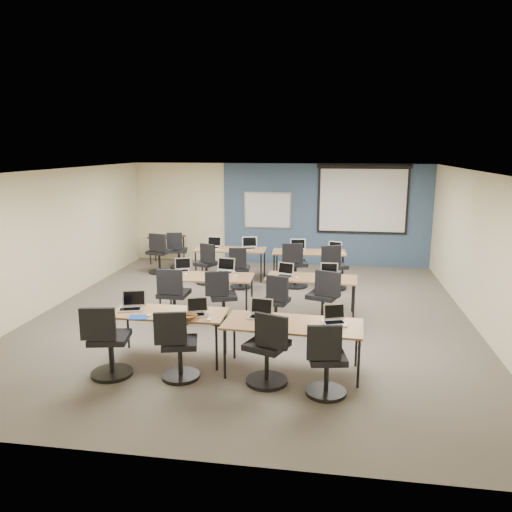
% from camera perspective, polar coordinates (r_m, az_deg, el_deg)
% --- Properties ---
extents(floor, '(8.00, 9.00, 0.02)m').
position_cam_1_polar(floor, '(9.49, -0.44, -6.83)').
color(floor, '#6B6354').
rests_on(floor, ground).
extents(ceiling, '(8.00, 9.00, 0.02)m').
position_cam_1_polar(ceiling, '(8.98, -0.46, 9.68)').
color(ceiling, white).
rests_on(ceiling, ground).
extents(wall_back, '(8.00, 0.04, 2.70)m').
position_cam_1_polar(wall_back, '(13.54, 2.63, 4.82)').
color(wall_back, beige).
rests_on(wall_back, ground).
extents(wall_front, '(8.00, 0.04, 2.70)m').
position_cam_1_polar(wall_front, '(4.91, -9.04, -8.89)').
color(wall_front, beige).
rests_on(wall_front, ground).
extents(wall_left, '(0.04, 9.00, 2.70)m').
position_cam_1_polar(wall_left, '(10.54, -22.46, 1.74)').
color(wall_left, beige).
rests_on(wall_left, ground).
extents(wall_right, '(0.04, 9.00, 2.70)m').
position_cam_1_polar(wall_right, '(9.38, 24.45, 0.36)').
color(wall_right, beige).
rests_on(wall_right, ground).
extents(blue_accent_panel, '(5.50, 0.04, 2.70)m').
position_cam_1_polar(blue_accent_panel, '(13.44, 7.94, 4.66)').
color(blue_accent_panel, '#3D5977').
rests_on(blue_accent_panel, wall_back).
extents(whiteboard, '(1.28, 0.03, 0.98)m').
position_cam_1_polar(whiteboard, '(13.49, 1.33, 5.23)').
color(whiteboard, '#ABAFB1').
rests_on(whiteboard, wall_back).
extents(projector_screen, '(2.40, 0.10, 1.82)m').
position_cam_1_polar(projector_screen, '(13.33, 12.11, 6.76)').
color(projector_screen, black).
rests_on(projector_screen, wall_back).
extents(training_table_front_left, '(1.69, 0.70, 0.73)m').
position_cam_1_polar(training_table_front_left, '(7.54, -9.91, -6.69)').
color(training_table_front_left, olive).
rests_on(training_table_front_left, floor).
extents(training_table_front_right, '(1.91, 0.80, 0.73)m').
position_cam_1_polar(training_table_front_right, '(7.00, 4.22, -7.98)').
color(training_table_front_right, brown).
rests_on(training_table_front_right, floor).
extents(training_table_mid_left, '(1.77, 0.74, 0.73)m').
position_cam_1_polar(training_table_mid_left, '(9.50, -5.69, -2.57)').
color(training_table_mid_left, olive).
rests_on(training_table_mid_left, floor).
extents(training_table_mid_right, '(1.69, 0.70, 0.73)m').
position_cam_1_polar(training_table_mid_right, '(9.42, 6.34, -2.72)').
color(training_table_mid_right, '#9D6940').
rests_on(training_table_mid_right, floor).
extents(training_table_back_left, '(1.69, 0.71, 0.73)m').
position_cam_1_polar(training_table_back_left, '(11.99, -2.94, 0.60)').
color(training_table_back_left, brown).
rests_on(training_table_back_left, floor).
extents(training_table_back_right, '(1.70, 0.71, 0.73)m').
position_cam_1_polar(training_table_back_right, '(11.73, 6.08, 0.28)').
color(training_table_back_right, '#9F6C37').
rests_on(training_table_back_right, floor).
extents(laptop_0, '(0.35, 0.30, 0.27)m').
position_cam_1_polar(laptop_0, '(7.77, -14.00, -5.42)').
color(laptop_0, '#BDBDBD').
rests_on(laptop_0, training_table_front_left).
extents(mouse_0, '(0.09, 0.11, 0.04)m').
position_cam_1_polar(mouse_0, '(7.41, -12.14, -6.64)').
color(mouse_0, white).
rests_on(mouse_0, training_table_front_left).
extents(task_chair_0, '(0.58, 0.58, 1.05)m').
position_cam_1_polar(task_chair_0, '(7.24, -16.58, -9.93)').
color(task_chair_0, black).
rests_on(task_chair_0, floor).
extents(laptop_1, '(0.31, 0.27, 0.24)m').
position_cam_1_polar(laptop_1, '(7.34, -6.86, -6.22)').
color(laptop_1, silver).
rests_on(laptop_1, training_table_front_left).
extents(mouse_1, '(0.08, 0.11, 0.04)m').
position_cam_1_polar(mouse_1, '(7.11, -5.39, -7.23)').
color(mouse_1, white).
rests_on(mouse_1, training_table_front_left).
extents(task_chair_1, '(0.53, 0.53, 1.01)m').
position_cam_1_polar(task_chair_1, '(6.96, -8.93, -10.62)').
color(task_chair_1, black).
rests_on(task_chair_1, floor).
extents(laptop_2, '(0.33, 0.28, 0.25)m').
position_cam_1_polar(laptop_2, '(7.19, 0.54, -6.50)').
color(laptop_2, silver).
rests_on(laptop_2, training_table_front_right).
extents(mouse_2, '(0.08, 0.11, 0.03)m').
position_cam_1_polar(mouse_2, '(6.99, 2.92, -7.53)').
color(mouse_2, white).
rests_on(mouse_2, training_table_front_right).
extents(task_chair_2, '(0.59, 0.57, 1.04)m').
position_cam_1_polar(task_chair_2, '(6.73, 1.36, -11.16)').
color(task_chair_2, black).
rests_on(task_chair_2, floor).
extents(laptop_3, '(0.31, 0.27, 0.24)m').
position_cam_1_polar(laptop_3, '(7.07, 8.93, -7.02)').
color(laptop_3, silver).
rests_on(laptop_3, training_table_front_right).
extents(mouse_3, '(0.07, 0.11, 0.04)m').
position_cam_1_polar(mouse_3, '(6.95, 10.16, -7.83)').
color(mouse_3, white).
rests_on(mouse_3, training_table_front_right).
extents(task_chair_3, '(0.53, 0.53, 1.01)m').
position_cam_1_polar(task_chair_3, '(6.51, 8.00, -12.29)').
color(task_chair_3, black).
rests_on(task_chair_3, floor).
extents(laptop_4, '(0.32, 0.27, 0.24)m').
position_cam_1_polar(laptop_4, '(9.93, -8.48, -1.35)').
color(laptop_4, '#ADAEBA').
rests_on(laptop_4, training_table_mid_left).
extents(mouse_4, '(0.08, 0.11, 0.03)m').
position_cam_1_polar(mouse_4, '(9.62, -8.01, -2.08)').
color(mouse_4, white).
rests_on(mouse_4, training_table_mid_left).
extents(task_chair_4, '(0.57, 0.57, 1.05)m').
position_cam_1_polar(task_chair_4, '(9.08, -9.43, -5.01)').
color(task_chair_4, black).
rests_on(task_chair_4, floor).
extents(laptop_5, '(0.35, 0.30, 0.27)m').
position_cam_1_polar(laptop_5, '(9.73, -3.53, -1.48)').
color(laptop_5, '#A4A4AD').
rests_on(laptop_5, training_table_mid_left).
extents(mouse_5, '(0.06, 0.09, 0.03)m').
position_cam_1_polar(mouse_5, '(9.43, -2.25, -2.26)').
color(mouse_5, white).
rests_on(mouse_5, training_table_mid_left).
extents(task_chair_5, '(0.54, 0.52, 1.00)m').
position_cam_1_polar(task_chair_5, '(8.99, -3.92, -5.19)').
color(task_chair_5, black).
rests_on(task_chair_5, floor).
extents(laptop_6, '(0.32, 0.27, 0.24)m').
position_cam_1_polar(laptop_6, '(9.45, 3.37, -1.93)').
color(laptop_6, silver).
rests_on(laptop_6, training_table_mid_right).
extents(mouse_6, '(0.08, 0.10, 0.03)m').
position_cam_1_polar(mouse_6, '(9.33, 4.72, -2.45)').
color(mouse_6, white).
rests_on(mouse_6, training_table_mid_right).
extents(task_chair_6, '(0.48, 0.48, 0.97)m').
position_cam_1_polar(task_chair_6, '(8.80, 2.32, -5.67)').
color(task_chair_6, black).
rests_on(task_chair_6, floor).
extents(laptop_7, '(0.33, 0.28, 0.25)m').
position_cam_1_polar(laptop_7, '(9.48, 8.35, -1.99)').
color(laptop_7, '#B9B9BF').
rests_on(laptop_7, training_table_mid_right).
extents(mouse_7, '(0.09, 0.11, 0.04)m').
position_cam_1_polar(mouse_7, '(9.33, 9.39, -2.58)').
color(mouse_7, white).
rests_on(mouse_7, training_table_mid_right).
extents(task_chair_7, '(0.58, 0.56, 1.04)m').
position_cam_1_polar(task_chair_7, '(8.95, 7.77, -5.25)').
color(task_chair_7, black).
rests_on(task_chair_7, floor).
extents(laptop_8, '(0.34, 0.29, 0.26)m').
position_cam_1_polar(laptop_8, '(12.13, -4.88, 1.25)').
color(laptop_8, silver).
rests_on(laptop_8, training_table_back_left).
extents(mouse_8, '(0.08, 0.11, 0.04)m').
position_cam_1_polar(mouse_8, '(11.88, -4.43, 0.77)').
color(mouse_8, white).
rests_on(mouse_8, training_table_back_left).
extents(task_chair_8, '(0.53, 0.49, 0.97)m').
position_cam_1_polar(task_chair_8, '(11.59, -5.65, -1.28)').
color(task_chair_8, black).
rests_on(task_chair_8, floor).
extents(laptop_9, '(0.36, 0.31, 0.27)m').
position_cam_1_polar(laptop_9, '(12.00, -0.82, 1.19)').
color(laptop_9, silver).
rests_on(laptop_9, training_table_back_left).
extents(mouse_9, '(0.08, 0.10, 0.03)m').
position_cam_1_polar(mouse_9, '(11.70, -0.49, 0.62)').
color(mouse_9, white).
rests_on(mouse_9, training_table_back_left).
extents(task_chair_9, '(0.47, 0.47, 0.96)m').
position_cam_1_polar(task_chair_9, '(11.17, -1.89, -1.78)').
color(task_chair_9, black).
rests_on(task_chair_9, floor).
extents(laptop_10, '(0.36, 0.31, 0.27)m').
position_cam_1_polar(laptop_10, '(11.76, 4.77, 0.91)').
color(laptop_10, silver).
rests_on(laptop_10, training_table_back_right).
extents(mouse_10, '(0.08, 0.11, 0.04)m').
position_cam_1_polar(mouse_10, '(11.61, 5.16, 0.49)').
color(mouse_10, white).
rests_on(mouse_10, training_table_back_right).
extents(task_chair_10, '(0.57, 0.57, 1.04)m').
position_cam_1_polar(task_chair_10, '(11.29, 4.44, -1.45)').
color(task_chair_10, black).
rests_on(task_chair_10, floor).
extents(laptop_11, '(0.32, 0.27, 0.24)m').
position_cam_1_polar(laptop_11, '(11.71, 9.02, 0.72)').
color(laptop_11, '#BABAC1').
rests_on(laptop_11, training_table_back_right).
extents(mouse_11, '(0.06, 0.09, 0.03)m').
position_cam_1_polar(mouse_11, '(11.58, 9.94, 0.31)').
color(mouse_11, white).
rests_on(mouse_11, training_table_back_right).
extents(task_chair_11, '(0.58, 0.55, 1.02)m').
position_cam_1_polar(task_chair_11, '(11.24, 8.85, -1.68)').
color(task_chair_11, black).
rests_on(task_chair_11, floor).
extents(blue_mousepad, '(0.30, 0.26, 0.01)m').
position_cam_1_polar(blue_mousepad, '(7.40, -13.29, -6.80)').
color(blue_mousepad, '#1643A1').
rests_on(blue_mousepad, training_table_front_left).
extents(snack_bowl, '(0.35, 0.35, 0.07)m').
position_cam_1_polar(snack_bowl, '(7.19, -7.77, -6.88)').
color(snack_bowl, brown).
rests_on(snack_bowl, training_table_front_left).
extents(snack_plate, '(0.23, 0.23, 0.01)m').
position_cam_1_polar(snack_plate, '(6.98, 0.96, -7.60)').
color(snack_plate, white).
rests_on(snack_plate, training_table_front_right).
extents(coffee_cup, '(0.06, 0.06, 0.05)m').
position_cam_1_polar(coffee_cup, '(6.94, 0.91, -7.44)').
color(coffee_cup, white).
rests_on(coffee_cup, snack_plate).
extents(utility_table, '(0.94, 0.52, 0.75)m').
position_cam_1_polar(utility_table, '(13.78, -10.17, 1.86)').
color(utility_table, black).
rests_on(utility_table, floor).
extents(spare_chair_a, '(0.48, 0.48, 0.97)m').
position_cam_1_polar(spare_chair_a, '(13.20, -8.92, 0.29)').
color(spare_chair_a, black).
rests_on(spare_chair_a, floor).
extents(spare_chair_b, '(0.56, 0.56, 1.04)m').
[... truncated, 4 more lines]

